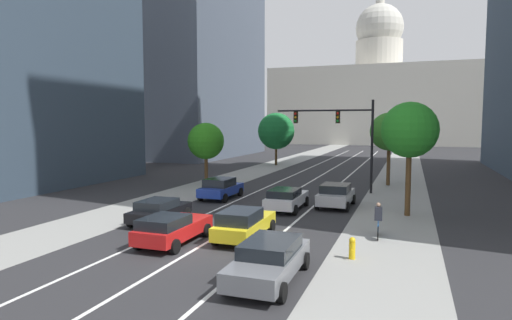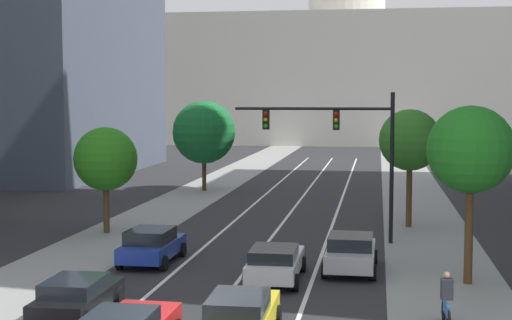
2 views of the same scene
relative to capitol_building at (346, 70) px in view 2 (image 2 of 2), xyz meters
The scene contains 18 objects.
ground_plane 66.49m from the capitol_building, 90.00° to the right, with size 400.00×400.00×0.00m, color #2B2B2D.
sidewalk_left 71.85m from the capitol_building, 96.37° to the right, with size 4.53×130.00×0.01m, color gray.
sidewalk_right 71.85m from the capitol_building, 83.63° to the right, with size 4.53×130.00×0.01m, color gray.
lane_stripe_left 81.36m from the capitol_building, 92.00° to the right, with size 0.16×90.00×0.01m, color white.
lane_stripe_center 81.31m from the capitol_building, 90.00° to the right, with size 0.16×90.00×0.01m, color white.
lane_stripe_right 81.36m from the capitol_building, 88.00° to the right, with size 0.16×90.00×0.01m, color white.
capitol_building is the anchor object (origin of this frame).
car_white 96.54m from the capitol_building, 89.16° to the right, with size 2.09×4.63×1.39m.
car_black 102.46m from the capitol_building, 92.37° to the right, with size 2.07×4.26×1.33m.
car_yellow 103.94m from the capitol_building, 89.22° to the right, with size 2.01×4.58×1.50m.
car_silver 94.60m from the capitol_building, 87.43° to the right, with size 2.15×4.21×1.53m.
car_blue 94.33m from the capitol_building, 92.57° to the right, with size 2.14×4.22×1.52m.
traffic_signal_mast 87.77m from the capitol_building, 87.65° to the right, with size 7.75×0.39×7.30m.
cyclist 101.74m from the capitol_building, 85.81° to the right, with size 0.38×1.70×1.72m.
street_tree_near_left 69.19m from the capitol_building, 96.45° to the right, with size 4.74×4.74×6.81m.
street_tree_mid_right 83.07m from the capitol_building, 85.19° to the right, with size 3.34×3.34×6.43m.
street_tree_mid_left 87.64m from the capitol_building, 95.72° to the right, with size 3.30×3.30×5.53m.
street_tree_far_right 95.80m from the capitol_building, 84.80° to the right, with size 3.29×3.29×6.76m.
Camera 2 is at (5.24, -19.11, 7.04)m, focal length 53.67 mm.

